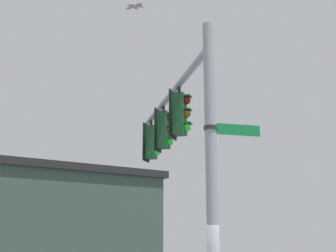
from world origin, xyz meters
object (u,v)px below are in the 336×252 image
object	(u,v)px
traffic_light_mid_outer	(152,142)
street_name_sign	(225,129)
traffic_light_nearest_pole	(180,114)
traffic_light_mid_inner	(164,130)
bird_flying	(135,6)

from	to	relation	value
traffic_light_mid_outer	street_name_sign	size ratio (longest dim) A/B	1.28
traffic_light_nearest_pole	traffic_light_mid_inner	bearing A→B (deg)	-147.20
traffic_light_mid_inner	street_name_sign	bearing A→B (deg)	37.03
street_name_sign	bird_flying	distance (m)	4.58
traffic_light_nearest_pole	bird_flying	distance (m)	3.04
traffic_light_nearest_pole	street_name_sign	bearing A→B (deg)	40.16
traffic_light_mid_inner	traffic_light_nearest_pole	bearing A→B (deg)	32.80
traffic_light_mid_inner	traffic_light_mid_outer	size ratio (longest dim) A/B	1.00
traffic_light_mid_outer	bird_flying	distance (m)	4.55
traffic_light_mid_inner	bird_flying	size ratio (longest dim) A/B	2.80
traffic_light_mid_outer	traffic_light_mid_inner	bearing A→B (deg)	32.80
traffic_light_nearest_pole	bird_flying	xyz separation A→B (m)	(0.67, -1.00, 2.80)
traffic_light_mid_inner	traffic_light_mid_outer	bearing A→B (deg)	-147.20
traffic_light_mid_inner	street_name_sign	xyz separation A→B (m)	(3.15, 2.38, -0.92)
traffic_light_mid_inner	bird_flying	bearing A→B (deg)	-2.33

